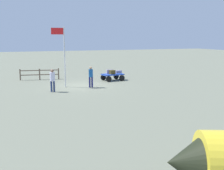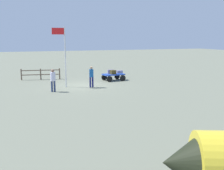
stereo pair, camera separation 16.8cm
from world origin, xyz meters
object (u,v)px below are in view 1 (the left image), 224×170
at_px(worker_trailing, 52,78).
at_px(flagpole, 63,51).
at_px(luggage_cart, 112,76).
at_px(suitcase_dark, 112,72).
at_px(suitcase_maroon, 110,72).
at_px(worker_lead, 91,75).
at_px(suitcase_grey, 119,72).

height_order(worker_trailing, flagpole, flagpole).
bearing_deg(flagpole, luggage_cart, -160.42).
bearing_deg(suitcase_dark, luggage_cart, -112.92).
bearing_deg(suitcase_maroon, luggage_cart, 130.47).
relative_size(suitcase_dark, worker_trailing, 0.33).
relative_size(suitcase_maroon, suitcase_dark, 1.05).
bearing_deg(worker_trailing, flagpole, -124.62).
bearing_deg(worker_lead, flagpole, -25.14).
height_order(suitcase_grey, worker_lead, worker_lead).
bearing_deg(worker_trailing, suitcase_grey, -151.77).
bearing_deg(flagpole, suitcase_grey, -160.70).
relative_size(suitcase_dark, suitcase_grey, 0.98).
relative_size(worker_lead, flagpole, 0.35).
bearing_deg(suitcase_grey, suitcase_maroon, 0.74).
distance_m(luggage_cart, suitcase_maroon, 0.47).
xyz_separation_m(suitcase_dark, suitcase_grey, (-0.84, -0.44, -0.05)).
bearing_deg(suitcase_grey, worker_trailing, 28.23).
xyz_separation_m(luggage_cart, flagpole, (4.99, 1.78, 2.48)).
xyz_separation_m(worker_lead, flagpole, (2.04, -0.96, 1.93)).
xyz_separation_m(suitcase_grey, flagpole, (5.74, 2.01, 2.17)).
distance_m(worker_trailing, flagpole, 2.82).
bearing_deg(suitcase_dark, suitcase_maroon, -76.29).
distance_m(suitcase_dark, flagpole, 5.57).
bearing_deg(worker_lead, suitcase_grey, -141.25).
bearing_deg(suitcase_grey, suitcase_dark, 27.72).
relative_size(suitcase_dark, flagpole, 0.12).
xyz_separation_m(suitcase_grey, worker_lead, (3.70, 2.97, 0.23)).
bearing_deg(suitcase_maroon, flagpole, 22.61).
distance_m(suitcase_maroon, worker_trailing, 7.03).
relative_size(worker_lead, worker_trailing, 1.00).
height_order(suitcase_maroon, worker_lead, worker_lead).
bearing_deg(luggage_cart, worker_trailing, 29.42).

